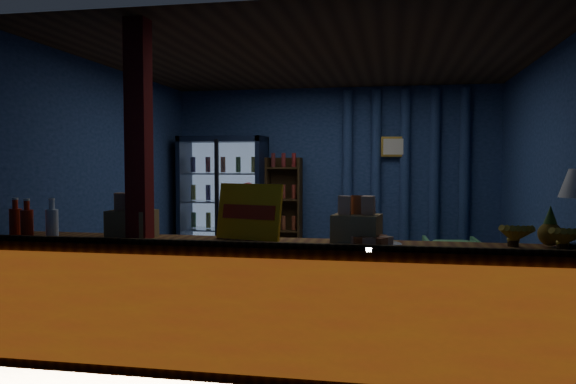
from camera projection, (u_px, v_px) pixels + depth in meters
name	position (u px, v px, depth m)	size (l,w,h in m)	color
ground	(312.00, 306.00, 5.98)	(4.60, 4.60, 0.00)	#515154
room_walls	(312.00, 159.00, 5.90)	(4.60, 4.60, 4.60)	navy
counter	(275.00, 307.00, 4.08)	(4.40, 0.57, 0.99)	brown
support_post	(140.00, 193.00, 4.24)	(0.16, 0.16, 2.60)	maroon
beverage_cooler	(225.00, 204.00, 8.10)	(1.20, 0.62, 1.90)	black
bottle_shelf	(284.00, 214.00, 8.09)	(0.50, 0.28, 1.60)	#3B2812
curtain_folds	(405.00, 179.00, 7.83)	(1.74, 0.14, 2.50)	navy
framed_picture	(394.00, 147.00, 7.79)	(0.36, 0.04, 0.28)	gold
shopkeeper	(247.00, 264.00, 4.68)	(0.50, 0.33, 1.36)	maroon
green_chair	(451.00, 261.00, 6.97)	(0.65, 0.66, 0.60)	#5DBA6B
side_table	(343.00, 262.00, 7.34)	(0.58, 0.48, 0.55)	#3B2812
yellow_sign	(249.00, 212.00, 4.20)	(0.53, 0.24, 0.42)	#FCB60D
soda_bottles	(32.00, 222.00, 4.31)	(0.41, 0.17, 0.31)	#B4230C
snack_box_left	(132.00, 222.00, 4.33)	(0.34, 0.28, 0.35)	#A68950
snack_box_centre	(357.00, 227.00, 3.99)	(0.36, 0.31, 0.34)	#A68950
pastry_tray	(370.00, 243.00, 3.86)	(0.44, 0.44, 0.07)	silver
banana_bunches	(561.00, 236.00, 3.74)	(0.83, 0.31, 0.18)	gold
pineapple	(550.00, 230.00, 3.84)	(0.16, 0.16, 0.28)	#8B5C19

